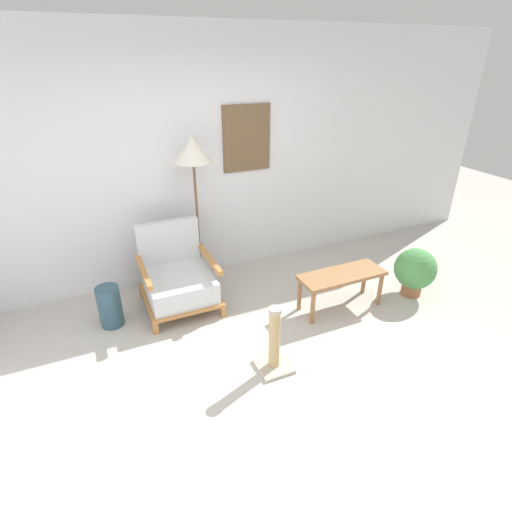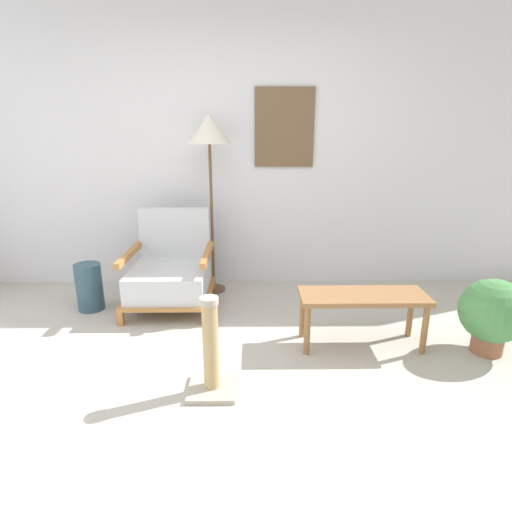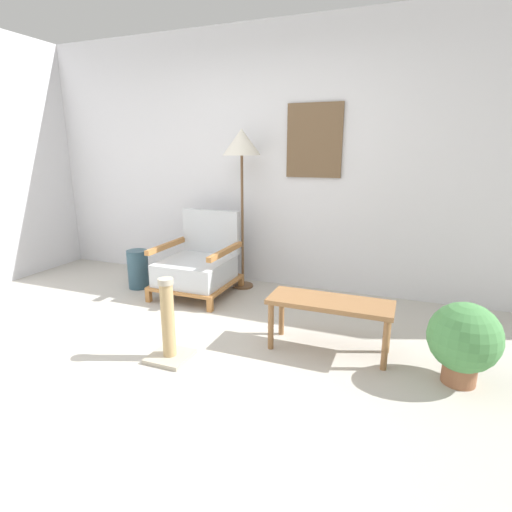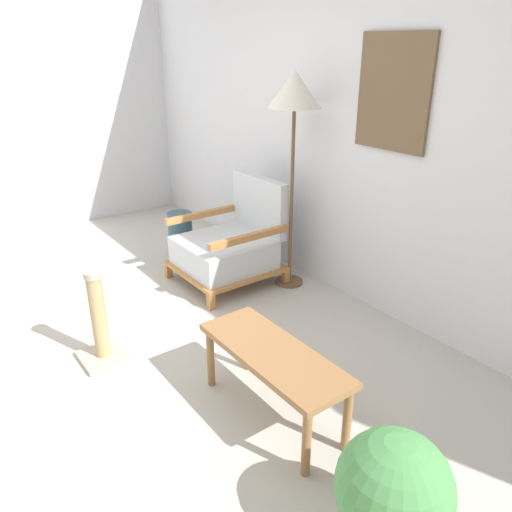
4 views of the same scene
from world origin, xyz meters
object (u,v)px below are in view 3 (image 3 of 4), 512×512
Objects in this scene: scratching_post at (169,330)px; armchair at (198,265)px; vase at (138,269)px; potted_plant at (464,339)px; floor_lamp at (242,149)px; coffee_table at (330,308)px.

armchair is at bearing 110.52° from scratching_post.
vase is at bearing 134.55° from scratching_post.
potted_plant is 0.89× the size of scratching_post.
floor_lamp is 1.85× the size of coffee_table.
scratching_post is at bearing -152.41° from coffee_table.
vase is 0.69× the size of scratching_post.
coffee_table is 1.66× the size of potted_plant.
armchair is 0.71m from vase.
scratching_post is (1.18, -1.20, 0.02)m from vase.
vase is at bearing 165.91° from potted_plant.
armchair is 1.54× the size of potted_plant.
armchair is at bearing 160.21° from potted_plant.
armchair is at bearing 6.87° from vase.
scratching_post reaches higher than vase.
vase is 0.77× the size of potted_plant.
scratching_post is at bearing -69.48° from armchair.
coffee_table is at bearing -16.53° from vase.
scratching_post reaches higher than coffee_table.
floor_lamp is at bearing 45.21° from armchair.
scratching_post is at bearing -45.45° from vase.
armchair is 2.54m from potted_plant.
coffee_table is at bearing 27.59° from scratching_post.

